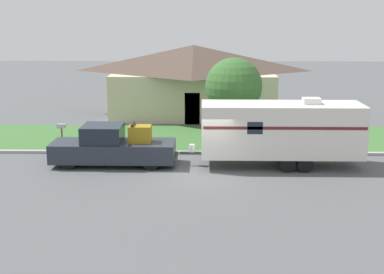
{
  "coord_description": "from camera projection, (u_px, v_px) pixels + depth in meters",
  "views": [
    {
      "loc": [
        -0.02,
        -23.22,
        7.13
      ],
      "look_at": [
        -0.63,
        1.62,
        1.4
      ],
      "focal_mm": 50.0,
      "sensor_mm": 36.0,
      "label": 1
    }
  ],
  "objects": [
    {
      "name": "ground_plane",
      "position": [
        205.0,
        175.0,
        24.23
      ],
      "size": [
        120.0,
        120.0,
        0.0
      ],
      "primitive_type": "plane",
      "color": "#515456"
    },
    {
      "name": "mailbox",
      "position": [
        62.0,
        130.0,
        28.91
      ],
      "size": [
        0.48,
        0.2,
        1.33
      ],
      "color": "brown",
      "rests_on": "ground_plane"
    },
    {
      "name": "lawn_strip",
      "position": [
        205.0,
        138.0,
        31.43
      ],
      "size": [
        80.0,
        7.0,
        0.03
      ],
      "color": "#3D6B33",
      "rests_on": "ground_plane"
    },
    {
      "name": "house_across_street",
      "position": [
        194.0,
        78.0,
        38.68
      ],
      "size": [
        12.11,
        8.58,
        4.97
      ],
      "color": "beige",
      "rests_on": "ground_plane"
    },
    {
      "name": "travel_trailer",
      "position": [
        281.0,
        130.0,
        25.31
      ],
      "size": [
        8.6,
        2.41,
        3.31
      ],
      "color": "black",
      "rests_on": "ground_plane"
    },
    {
      "name": "curb_strip",
      "position": [
        205.0,
        153.0,
        27.86
      ],
      "size": [
        80.0,
        0.3,
        0.14
      ],
      "color": "#999993",
      "rests_on": "ground_plane"
    },
    {
      "name": "tree_in_yard",
      "position": [
        234.0,
        86.0,
        28.76
      ],
      "size": [
        3.09,
        3.09,
        4.88
      ],
      "color": "brown",
      "rests_on": "ground_plane"
    },
    {
      "name": "pickup_truck",
      "position": [
        113.0,
        147.0,
        25.71
      ],
      "size": [
        6.03,
        2.02,
        2.06
      ],
      "color": "black",
      "rests_on": "ground_plane"
    }
  ]
}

